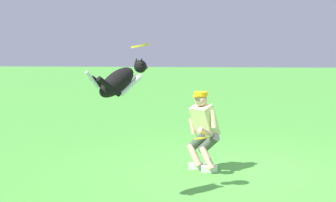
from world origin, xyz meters
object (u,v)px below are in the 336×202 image
at_px(person, 203,128).
at_px(frisbee_held, 201,138).
at_px(frisbee_flying, 141,46).
at_px(dog, 120,81).

relative_size(person, frisbee_held, 5.87).
bearing_deg(frisbee_flying, person, -117.04).
height_order(person, frisbee_held, person).
relative_size(dog, frisbee_held, 3.37).
height_order(frisbee_flying, frisbee_held, frisbee_flying).
bearing_deg(dog, frisbee_flying, -11.00).
distance_m(dog, frisbee_flying, 0.54).
relative_size(dog, frisbee_flying, 2.92).
bearing_deg(frisbee_flying, frisbee_held, -123.05).
relative_size(frisbee_flying, frisbee_held, 1.15).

